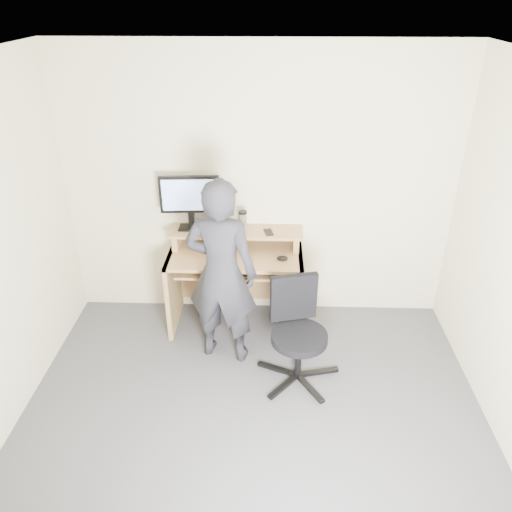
# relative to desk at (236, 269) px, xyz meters

# --- Properties ---
(ground) EXTENTS (3.50, 3.50, 0.00)m
(ground) POSITION_rel_desk_xyz_m (0.20, -1.53, -0.55)
(ground) COLOR #4D4E52
(ground) RESTS_ON ground
(back_wall) EXTENTS (3.50, 0.02, 2.50)m
(back_wall) POSITION_rel_desk_xyz_m (0.20, 0.22, 0.70)
(back_wall) COLOR beige
(back_wall) RESTS_ON ground
(ceiling) EXTENTS (3.50, 3.50, 0.02)m
(ceiling) POSITION_rel_desk_xyz_m (0.20, -1.53, 1.95)
(ceiling) COLOR white
(ceiling) RESTS_ON back_wall
(desk) EXTENTS (1.20, 0.60, 0.91)m
(desk) POSITION_rel_desk_xyz_m (0.00, 0.00, 0.00)
(desk) COLOR tan
(desk) RESTS_ON ground
(monitor) EXTENTS (0.53, 0.15, 0.50)m
(monitor) POSITION_rel_desk_xyz_m (-0.40, 0.09, 0.66)
(monitor) COLOR black
(monitor) RESTS_ON desk
(external_drive) EXTENTS (0.08, 0.13, 0.20)m
(external_drive) POSITION_rel_desk_xyz_m (-0.12, 0.10, 0.46)
(external_drive) COLOR black
(external_drive) RESTS_ON desk
(travel_mug) EXTENTS (0.09, 0.09, 0.17)m
(travel_mug) POSITION_rel_desk_xyz_m (0.06, 0.07, 0.45)
(travel_mug) COLOR #B6B6BB
(travel_mug) RESTS_ON desk
(smartphone) EXTENTS (0.10, 0.14, 0.01)m
(smartphone) POSITION_rel_desk_xyz_m (0.29, 0.03, 0.37)
(smartphone) COLOR black
(smartphone) RESTS_ON desk
(charger) EXTENTS (0.05, 0.04, 0.03)m
(charger) POSITION_rel_desk_xyz_m (-0.11, -0.00, 0.38)
(charger) COLOR black
(charger) RESTS_ON desk
(headphones) EXTENTS (0.17, 0.17, 0.06)m
(headphones) POSITION_rel_desk_xyz_m (-0.25, 0.14, 0.37)
(headphones) COLOR silver
(headphones) RESTS_ON desk
(keyboard) EXTENTS (0.49, 0.29, 0.03)m
(keyboard) POSITION_rel_desk_xyz_m (-0.07, -0.17, 0.12)
(keyboard) COLOR black
(keyboard) RESTS_ON desk
(mouse) EXTENTS (0.10, 0.07, 0.04)m
(mouse) POSITION_rel_desk_xyz_m (0.42, -0.18, 0.22)
(mouse) COLOR black
(mouse) RESTS_ON desk
(office_chair) EXTENTS (0.68, 0.66, 0.85)m
(office_chair) POSITION_rel_desk_xyz_m (0.54, -0.77, -0.08)
(office_chair) COLOR black
(office_chair) RESTS_ON ground
(person) EXTENTS (0.65, 0.49, 1.62)m
(person) POSITION_rel_desk_xyz_m (-0.08, -0.53, 0.26)
(person) COLOR black
(person) RESTS_ON ground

